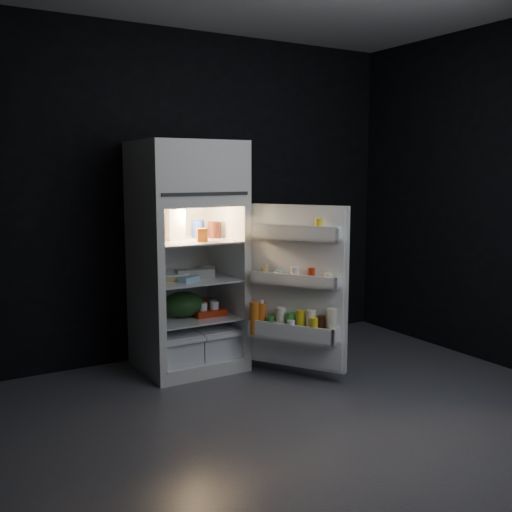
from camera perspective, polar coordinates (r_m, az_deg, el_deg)
floor at (r=3.93m, az=4.09°, el=-15.25°), size 4.00×3.40×0.00m
wall_back at (r=5.10m, az=-6.76°, el=5.75°), size 4.00×0.00×2.70m
refrigerator at (r=4.71m, az=-6.71°, el=0.75°), size 0.76×0.71×1.78m
fridge_door at (r=4.44m, az=3.89°, el=-3.35°), size 0.55×0.71×1.22m
milk_jug at (r=4.66m, az=-7.86°, el=3.00°), size 0.14×0.14×0.24m
mayo_jar at (r=4.80m, az=-5.56°, el=2.59°), size 0.13×0.13×0.14m
jam_jar at (r=4.78m, az=-3.97°, el=2.52°), size 0.11×0.11×0.13m
amber_bottle at (r=4.61m, az=-9.78°, el=2.78°), size 0.09×0.09×0.22m
small_carton at (r=4.53m, az=-5.19°, el=2.01°), size 0.09×0.07×0.10m
egg_carton at (r=4.69m, az=-5.84°, el=-1.67°), size 0.31×0.16×0.07m
pie at (r=4.69m, az=-8.06°, el=-1.91°), size 0.33×0.33×0.04m
flat_package at (r=4.54m, az=-6.36°, el=-2.20°), size 0.18×0.14×0.04m
wrapped_pkg at (r=4.98m, az=-4.74°, el=-1.21°), size 0.11×0.10×0.05m
produce_bag at (r=4.71m, az=-6.97°, el=-4.59°), size 0.42×0.40×0.20m
yogurt_tray at (r=4.73m, az=-4.43°, el=-5.40°), size 0.25×0.14×0.05m
small_can_red at (r=4.98m, az=-5.00°, el=-4.49°), size 0.08×0.08×0.09m
small_can_silver at (r=4.96m, az=-4.12°, el=-4.53°), size 0.07×0.07×0.09m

